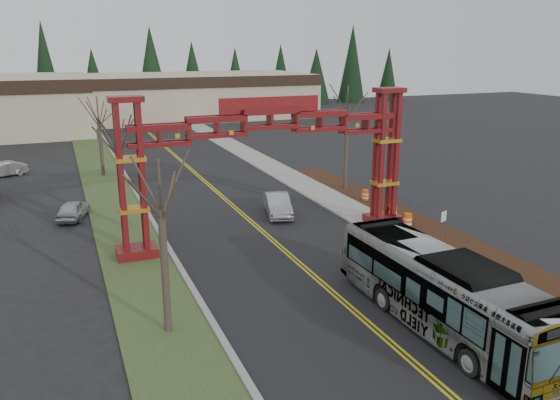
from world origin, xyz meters
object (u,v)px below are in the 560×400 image
retail_building_east (193,95)px  bare_tree_median_mid (118,145)px  transit_bus (443,292)px  parked_car_near_a (73,210)px  silver_sedan (278,205)px  bare_tree_right_far (347,112)px  gateway_arch (270,142)px  barrel_mid (393,214)px  street_sign (443,222)px  barrel_south (408,221)px  parked_car_far_a (3,170)px  bare_tree_median_near (161,211)px  barrel_north (365,196)px  bare_tree_median_far (99,120)px

retail_building_east → bare_tree_median_mid: 59.12m
retail_building_east → bare_tree_median_mid: (-18.00, -56.28, 1.90)m
retail_building_east → transit_bus: bearing=-95.7°
parked_car_near_a → retail_building_east: bearing=-93.7°
parked_car_near_a → silver_sedan: bearing=179.1°
silver_sedan → bare_tree_right_far: (7.75, 4.45, 5.59)m
gateway_arch → parked_car_near_a: (-11.00, 8.91, -5.34)m
gateway_arch → barrel_mid: bearing=0.4°
street_sign → barrel_south: 3.87m
transit_bus → barrel_mid: transit_bus is taller
silver_sedan → parked_car_far_a: 27.51m
bare_tree_median_near → bare_tree_median_mid: size_ratio=0.95×
gateway_arch → barrel_north: 12.31m
bare_tree_median_mid → street_sign: size_ratio=3.48×
parked_car_near_a → parked_car_far_a: size_ratio=0.95×
bare_tree_median_near → parked_car_near_a: bearing=99.5°
parked_car_near_a → bare_tree_median_near: (3.00, -17.89, 4.56)m
bare_tree_median_mid → barrel_mid: bearing=-18.5°
transit_bus → bare_tree_median_far: bare_tree_median_far is taller
gateway_arch → parked_car_far_a: 30.07m
transit_bus → bare_tree_median_near: size_ratio=1.65×
transit_bus → parked_car_far_a: bearing=116.0°
street_sign → barrel_south: size_ratio=2.20×
bare_tree_median_far → bare_tree_median_near: bearing=-90.0°
bare_tree_median_mid → barrel_south: bare_tree_median_mid is taller
gateway_arch → street_sign: size_ratio=8.24×
gateway_arch → barrel_mid: gateway_arch is taller
parked_car_far_a → bare_tree_right_far: (26.40, -15.78, 5.67)m
bare_tree_median_far → barrel_mid: bearing=-52.0°
silver_sedan → transit_bus: bearing=-75.1°
gateway_arch → silver_sedan: bearing=63.0°
retail_building_east → barrel_south: bearing=-91.0°
bare_tree_median_mid → barrel_north: bare_tree_median_mid is taller
transit_bus → bare_tree_right_far: bearing=70.4°
barrel_north → parked_car_far_a: bearing=143.3°
parked_car_near_a → bare_tree_median_far: 13.72m
bare_tree_median_mid → barrel_mid: 18.38m
retail_building_east → barrel_mid: 61.98m
retail_building_east → barrel_mid: bearing=-91.1°
retail_building_east → transit_bus: 75.30m
silver_sedan → bare_tree_median_mid: (-10.25, 1.27, 4.67)m
parked_car_near_a → barrel_mid: 21.69m
parked_car_near_a → bare_tree_right_far: 21.76m
bare_tree_right_far → barrel_north: size_ratio=9.28×
bare_tree_median_mid → barrel_north: bearing=-1.7°
street_sign → barrel_south: bearing=86.8°
bare_tree_median_near → transit_bus: bearing=-20.6°
gateway_arch → street_sign: bearing=-30.6°
street_sign → retail_building_east: bearing=88.9°
bare_tree_median_far → silver_sedan: bearing=-59.1°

